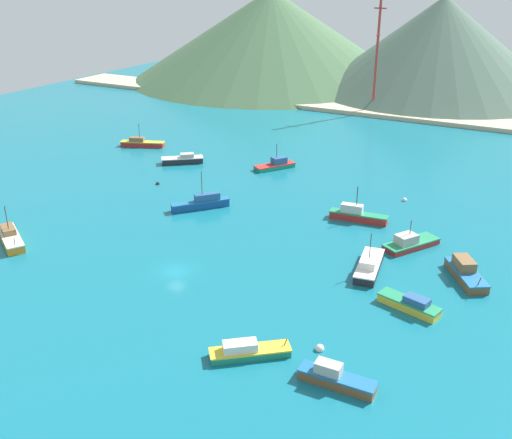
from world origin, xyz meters
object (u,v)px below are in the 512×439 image
object	(u,v)px
fishing_boat_3	(466,272)
radio_tower	(377,49)
fishing_boat_4	(369,266)
fishing_boat_8	(335,378)
fishing_boat_0	(183,160)
fishing_boat_2	(357,215)
fishing_boat_5	(248,351)
fishing_boat_11	(276,165)
buoy_0	(404,200)
fishing_boat_9	(410,243)
fishing_boat_10	(10,237)
fishing_boat_1	(410,304)
fishing_boat_7	(142,143)
fishing_boat_6	(202,203)
buoy_1	(158,184)

from	to	relation	value
fishing_boat_3	radio_tower	xyz separation A→B (m)	(-44.81, 94.96, 17.85)
fishing_boat_4	fishing_boat_8	world-z (taller)	fishing_boat_4
fishing_boat_0	fishing_boat_3	xyz separation A→B (m)	(66.91, -25.13, 0.17)
fishing_boat_2	radio_tower	bearing A→B (deg)	106.24
fishing_boat_4	fishing_boat_5	distance (m)	27.15
fishing_boat_11	buoy_0	size ratio (longest dim) A/B	10.37
fishing_boat_9	fishing_boat_10	world-z (taller)	fishing_boat_10
fishing_boat_10	buoy_0	distance (m)	71.05
fishing_boat_0	fishing_boat_9	world-z (taller)	fishing_boat_9
fishing_boat_1	fishing_boat_10	bearing A→B (deg)	-170.20
fishing_boat_0	fishing_boat_3	bearing A→B (deg)	-20.59
fishing_boat_7	fishing_boat_9	bearing A→B (deg)	-18.74
fishing_boat_6	fishing_boat_10	size ratio (longest dim) A/B	0.93
fishing_boat_0	fishing_boat_7	world-z (taller)	fishing_boat_7
fishing_boat_1	fishing_boat_11	size ratio (longest dim) A/B	0.93
fishing_boat_4	buoy_0	xyz separation A→B (m)	(-2.98, 30.50, -0.73)
fishing_boat_1	fishing_boat_11	xyz separation A→B (m)	(-41.72, 43.91, 0.04)
fishing_boat_4	fishing_boat_5	world-z (taller)	fishing_boat_4
fishing_boat_1	radio_tower	size ratio (longest dim) A/B	0.24
fishing_boat_3	fishing_boat_5	distance (m)	36.21
fishing_boat_5	radio_tower	size ratio (longest dim) A/B	0.24
fishing_boat_2	fishing_boat_4	xyz separation A→B (m)	(7.88, -17.08, -0.17)
buoy_1	fishing_boat_0	bearing A→B (deg)	104.07
fishing_boat_4	fishing_boat_1	bearing A→B (deg)	-43.00
fishing_boat_3	buoy_1	size ratio (longest dim) A/B	11.78
fishing_boat_9	fishing_boat_10	xyz separation A→B (m)	(-57.74, -29.09, 0.07)
fishing_boat_3	fishing_boat_8	world-z (taller)	fishing_boat_3
fishing_boat_7	fishing_boat_8	size ratio (longest dim) A/B	1.28
fishing_boat_2	fishing_boat_7	size ratio (longest dim) A/B	0.95
fishing_boat_11	buoy_1	bearing A→B (deg)	-128.78
fishing_boat_4	radio_tower	bearing A→B (deg)	107.77
fishing_boat_4	buoy_1	bearing A→B (deg)	162.99
fishing_boat_7	fishing_boat_11	xyz separation A→B (m)	(37.21, 0.52, 0.00)
fishing_boat_5	fishing_boat_2	bearing A→B (deg)	92.84
buoy_0	fishing_boat_11	bearing A→B (deg)	169.19
fishing_boat_0	fishing_boat_1	xyz separation A→B (m)	(62.09, -37.19, -0.04)
fishing_boat_10	buoy_0	bearing A→B (deg)	43.48
fishing_boat_4	fishing_boat_11	distance (m)	49.51
fishing_boat_3	fishing_boat_9	xyz separation A→B (m)	(-9.71, 6.20, -0.17)
fishing_boat_1	fishing_boat_9	xyz separation A→B (m)	(-4.90, 18.27, 0.04)
fishing_boat_6	fishing_boat_10	bearing A→B (deg)	-125.44
fishing_boat_0	fishing_boat_10	size ratio (longest dim) A/B	0.88
fishing_boat_0	buoy_1	xyz separation A→B (m)	(3.56, -14.21, -0.71)
fishing_boat_0	radio_tower	bearing A→B (deg)	72.44
fishing_boat_10	buoy_1	world-z (taller)	fishing_boat_10
fishing_boat_8	fishing_boat_9	world-z (taller)	fishing_boat_9
fishing_boat_7	fishing_boat_11	distance (m)	37.22
fishing_boat_7	radio_tower	bearing A→B (deg)	58.54
fishing_boat_3	fishing_boat_11	bearing A→B (deg)	145.61
fishing_boat_8	fishing_boat_5	bearing A→B (deg)	-179.30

